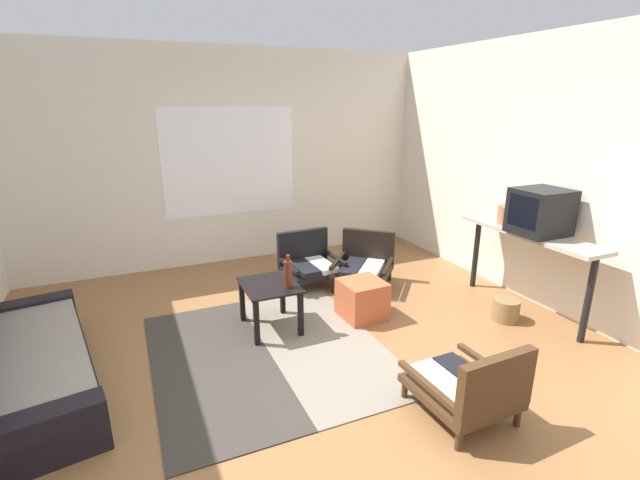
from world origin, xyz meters
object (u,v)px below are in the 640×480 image
(glass_bottle, at_px, (288,274))
(wicker_basket, at_px, (506,310))
(armchair_striped_foreground, at_px, (470,387))
(clay_vase, at_px, (509,214))
(ottoman_orange, at_px, (362,299))
(crt_television, at_px, (540,212))
(armchair_corner, at_px, (364,262))
(armchair_by_window, at_px, (309,261))
(coffee_table, at_px, (270,294))
(couch, at_px, (24,364))
(console_shelf, at_px, (529,242))

(glass_bottle, height_order, wicker_basket, glass_bottle)
(armchair_striped_foreground, xyz_separation_m, clay_vase, (1.63, 1.38, 0.70))
(ottoman_orange, relative_size, crt_television, 0.86)
(armchair_corner, distance_m, clay_vase, 1.63)
(armchair_by_window, height_order, wicker_basket, armchair_by_window)
(wicker_basket, bearing_deg, armchair_corner, 121.45)
(glass_bottle, bearing_deg, crt_television, -14.46)
(coffee_table, height_order, armchair_by_window, armchair_by_window)
(ottoman_orange, relative_size, wicker_basket, 1.57)
(armchair_striped_foreground, height_order, armchair_corner, armchair_corner)
(couch, distance_m, ottoman_orange, 2.84)
(armchair_striped_foreground, distance_m, console_shelf, 2.02)
(glass_bottle, bearing_deg, ottoman_orange, -0.21)
(glass_bottle, bearing_deg, couch, -179.04)
(ottoman_orange, bearing_deg, clay_vase, -8.05)
(couch, relative_size, crt_television, 4.48)
(console_shelf, bearing_deg, wicker_basket, -161.68)
(armchair_corner, relative_size, clay_vase, 2.76)
(armchair_striped_foreground, bearing_deg, ottoman_orange, 87.52)
(couch, xyz_separation_m, armchair_striped_foreground, (2.77, -1.57, 0.04))
(crt_television, bearing_deg, ottoman_orange, 159.08)
(armchair_corner, xyz_separation_m, console_shelf, (1.13, -1.25, 0.47))
(armchair_by_window, xyz_separation_m, armchair_striped_foreground, (0.07, -2.63, -0.02))
(armchair_corner, xyz_separation_m, glass_bottle, (-1.19, -0.73, 0.31))
(ottoman_orange, xyz_separation_m, console_shelf, (1.56, -0.52, 0.55))
(armchair_striped_foreground, height_order, glass_bottle, glass_bottle)
(ottoman_orange, xyz_separation_m, wicker_basket, (1.26, -0.61, -0.08))
(couch, xyz_separation_m, coffee_table, (1.94, 0.17, 0.14))
(coffee_table, relative_size, armchair_corner, 0.65)
(ottoman_orange, bearing_deg, wicker_basket, -26.03)
(armchair_by_window, bearing_deg, armchair_corner, -26.94)
(couch, distance_m, console_shelf, 4.45)
(armchair_corner, bearing_deg, coffee_table, -155.76)
(armchair_striped_foreground, height_order, clay_vase, clay_vase)
(armchair_corner, distance_m, console_shelf, 1.75)
(coffee_table, height_order, glass_bottle, glass_bottle)
(coffee_table, relative_size, ottoman_orange, 1.43)
(crt_television, relative_size, clay_vase, 1.46)
(console_shelf, bearing_deg, armchair_striped_foreground, -146.31)
(armchair_striped_foreground, xyz_separation_m, crt_television, (1.62, 1.01, 0.81))
(crt_television, bearing_deg, armchair_corner, 130.14)
(glass_bottle, bearing_deg, coffee_table, 134.52)
(armchair_corner, relative_size, wicker_basket, 3.46)
(couch, height_order, console_shelf, console_shelf)
(crt_television, relative_size, wicker_basket, 1.82)
(armchair_by_window, height_order, armchair_striped_foreground, armchair_by_window)
(glass_bottle, bearing_deg, armchair_striped_foreground, -66.65)
(clay_vase, relative_size, glass_bottle, 1.04)
(clay_vase, bearing_deg, couch, 177.55)
(armchair_striped_foreground, distance_m, ottoman_orange, 1.60)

